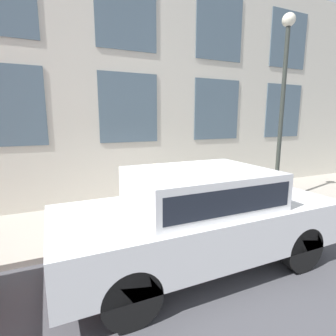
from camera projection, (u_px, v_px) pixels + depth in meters
name	position (u px, v px, depth m)	size (l,w,h in m)	color
ground_plane	(167.00, 238.00, 5.88)	(80.00, 80.00, 0.00)	#47474C
sidewalk	(146.00, 215.00, 7.12)	(2.80, 60.00, 0.12)	#A8A093
building_facade	(127.00, 85.00, 7.85)	(0.33, 40.00, 7.29)	beige
fire_hydrant	(180.00, 204.00, 6.46)	(0.38, 0.48, 0.88)	gray
person	(156.00, 185.00, 6.69)	(0.34, 0.23, 1.42)	#232328
parked_car_white_near	(199.00, 213.00, 4.66)	(2.08, 4.97, 1.77)	black
street_lamp	(283.00, 90.00, 7.48)	(0.36, 0.36, 5.36)	#2D332D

